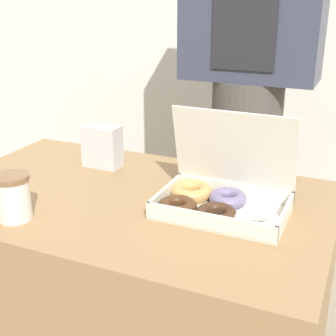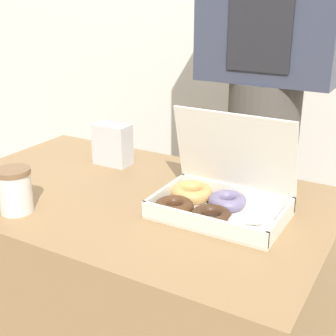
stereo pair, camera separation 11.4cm
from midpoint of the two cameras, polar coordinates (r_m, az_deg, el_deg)
The scene contains 5 objects.
table at distance 1.41m, azimuth -6.83°, elevation -16.68°, with size 1.03×0.64×0.71m.
donut_box at distance 1.11m, azimuth 3.32°, elevation -3.75°, with size 0.33×0.23×0.24m.
coffee_cup at distance 1.15m, azimuth -21.10°, elevation -3.37°, with size 0.08×0.08×0.11m.
napkin_holder at distance 1.42m, azimuth -10.32°, elevation 2.57°, with size 0.11×0.06×0.13m.
person_customer at distance 1.62m, azimuth 7.80°, elevation 9.96°, with size 0.45×0.25×1.71m.
Camera 1 is at (0.54, -0.97, 1.21)m, focal length 50.00 mm.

